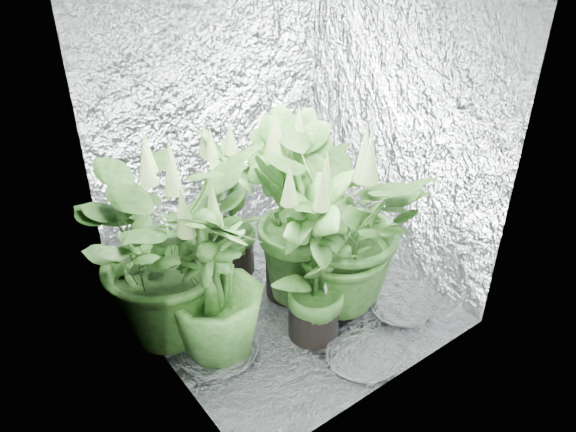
% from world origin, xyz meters
% --- Properties ---
extents(ground, '(1.60, 1.60, 0.00)m').
position_xyz_m(ground, '(0.00, 0.00, 0.00)').
color(ground, silver).
rests_on(ground, ground).
extents(walls, '(1.62, 1.62, 2.00)m').
position_xyz_m(walls, '(0.00, 0.00, 1.00)').
color(walls, silver).
rests_on(walls, ground).
extents(plant_a, '(1.20, 1.20, 1.18)m').
position_xyz_m(plant_a, '(-0.64, 0.22, 0.56)').
color(plant_a, black).
rests_on(plant_a, ground).
extents(plant_b, '(0.70, 0.70, 1.03)m').
position_xyz_m(plant_b, '(-0.08, 0.48, 0.48)').
color(plant_b, black).
rests_on(plant_b, ground).
extents(plant_c, '(0.69, 0.69, 1.20)m').
position_xyz_m(plant_c, '(0.08, 0.07, 0.56)').
color(plant_c, black).
rests_on(plant_c, ground).
extents(plant_d, '(0.69, 0.69, 0.99)m').
position_xyz_m(plant_d, '(-0.53, -0.10, 0.45)').
color(plant_d, black).
rests_on(plant_d, ground).
extents(plant_e, '(1.30, 1.30, 1.15)m').
position_xyz_m(plant_e, '(0.27, -0.19, 0.54)').
color(plant_e, black).
rests_on(plant_e, ground).
extents(plant_f, '(0.70, 0.70, 1.08)m').
position_xyz_m(plant_f, '(-0.04, -0.29, 0.50)').
color(plant_f, black).
rests_on(plant_f, ground).
extents(circulation_fan, '(0.17, 0.27, 0.33)m').
position_xyz_m(circulation_fan, '(0.62, 0.44, 0.14)').
color(circulation_fan, black).
rests_on(circulation_fan, ground).
extents(plant_label, '(0.05, 0.04, 0.07)m').
position_xyz_m(plant_label, '(0.02, -0.32, 0.30)').
color(plant_label, white).
rests_on(plant_label, plant_f).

